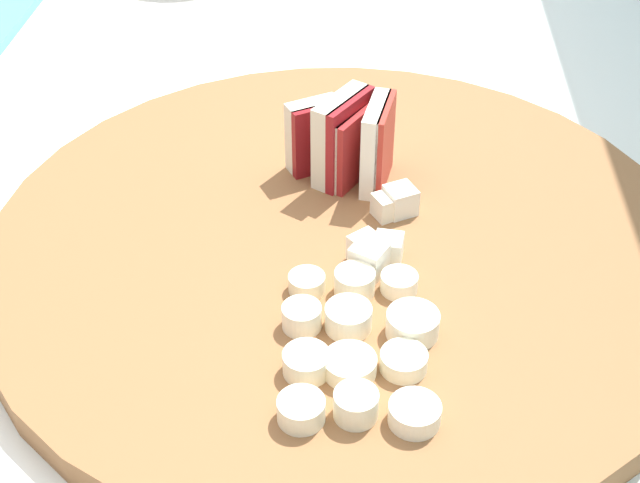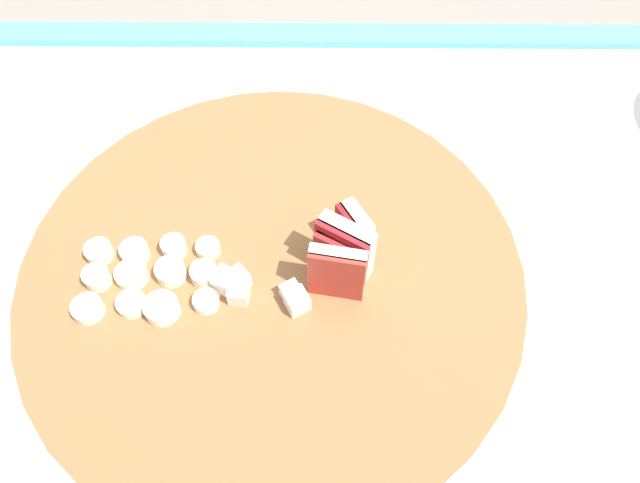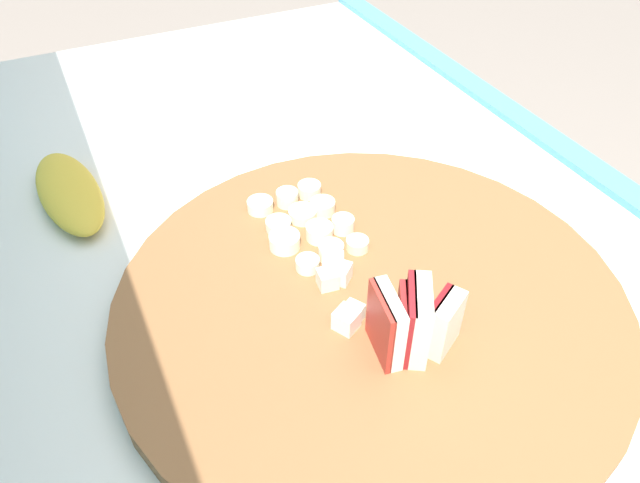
% 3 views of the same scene
% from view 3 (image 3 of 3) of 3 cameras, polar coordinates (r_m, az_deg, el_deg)
% --- Properties ---
extents(cutting_board, '(0.46, 0.46, 0.02)m').
position_cam_3_polar(cutting_board, '(0.55, 4.73, -5.70)').
color(cutting_board, brown).
rests_on(cutting_board, tiled_countertop).
extents(apple_wedge_fan, '(0.06, 0.08, 0.06)m').
position_cam_3_polar(apple_wedge_fan, '(0.48, 8.75, -7.57)').
color(apple_wedge_fan, maroon).
rests_on(apple_wedge_fan, cutting_board).
extents(apple_dice_pile, '(0.09, 0.05, 0.02)m').
position_cam_3_polar(apple_dice_pile, '(0.53, 1.82, -4.35)').
color(apple_dice_pile, white).
rests_on(apple_dice_pile, cutting_board).
extents(banana_slice_rows, '(0.13, 0.09, 0.02)m').
position_cam_3_polar(banana_slice_rows, '(0.60, -1.30, 1.76)').
color(banana_slice_rows, beige).
rests_on(banana_slice_rows, cutting_board).
extents(banana_peel, '(0.18, 0.08, 0.03)m').
position_cam_3_polar(banana_peel, '(0.72, -22.64, 4.37)').
color(banana_peel, gold).
rests_on(banana_peel, tiled_countertop).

